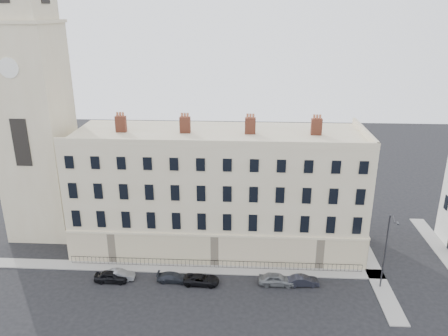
{
  "coord_description": "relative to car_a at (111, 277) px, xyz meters",
  "views": [
    {
      "loc": [
        -2.32,
        -39.84,
        29.17
      ],
      "look_at": [
        -5.09,
        10.0,
        11.19
      ],
      "focal_mm": 35.0,
      "sensor_mm": 36.0,
      "label": 1
    }
  ],
  "objects": [
    {
      "name": "pavement_terrace",
      "position": [
        7.55,
        3.03,
        -0.58
      ],
      "size": [
        48.0,
        2.0,
        0.12
      ],
      "primitive_type": "cube",
      "color": "gray",
      "rests_on": "ground"
    },
    {
      "name": "pavement_east_return",
      "position": [
        30.55,
        6.03,
        -0.58
      ],
      "size": [
        2.0,
        24.0,
        0.12
      ],
      "primitive_type": "cube",
      "color": "gray",
      "rests_on": "ground"
    },
    {
      "name": "pavement_adjacent",
      "position": [
        40.55,
        8.03,
        -0.58
      ],
      "size": [
        2.0,
        20.0,
        0.12
      ],
      "primitive_type": "cube",
      "color": "gray",
      "rests_on": "ground"
    },
    {
      "name": "church_tower",
      "position": [
        -12.45,
        12.03,
        18.02
      ],
      "size": [
        8.0,
        8.13,
        44.0
      ],
      "color": "beige",
      "rests_on": "ground"
    },
    {
      "name": "car_f",
      "position": [
        21.8,
        0.49,
        -0.06
      ],
      "size": [
        3.62,
        1.5,
        1.16
      ],
      "primitive_type": "imported",
      "rotation": [
        0.0,
        0.0,
        1.65
      ],
      "color": "black",
      "rests_on": "ground"
    },
    {
      "name": "streetlamp",
      "position": [
        30.42,
        0.46,
        4.32
      ],
      "size": [
        0.56,
        1.92,
        8.95
      ],
      "rotation": [
        0.0,
        0.0,
        -0.2
      ],
      "color": "#313136",
      "rests_on": "ground"
    },
    {
      "name": "railings",
      "position": [
        11.55,
        3.43,
        -0.09
      ],
      "size": [
        35.0,
        0.04,
        0.96
      ],
      "color": "black",
      "rests_on": "ground"
    },
    {
      "name": "car_b",
      "position": [
        0.81,
        0.5,
        -0.07
      ],
      "size": [
        3.53,
        1.32,
        1.15
      ],
      "primitive_type": "imported",
      "rotation": [
        0.0,
        0.0,
        1.6
      ],
      "color": "slate",
      "rests_on": "ground"
    },
    {
      "name": "terrace",
      "position": [
        11.58,
        10.0,
        6.85
      ],
      "size": [
        36.22,
        12.22,
        17.0
      ],
      "color": "beige",
      "rests_on": "ground"
    },
    {
      "name": "car_a",
      "position": [
        0.0,
        0.0,
        0.0
      ],
      "size": [
        3.78,
        1.53,
        1.29
      ],
      "primitive_type": "imported",
      "rotation": [
        0.0,
        0.0,
        1.57
      ],
      "color": "black",
      "rests_on": "ground"
    },
    {
      "name": "car_c",
      "position": [
        7.03,
        0.42,
        -0.11
      ],
      "size": [
        3.69,
        1.56,
        1.06
      ],
      "primitive_type": "imported",
      "rotation": [
        0.0,
        0.0,
        1.55
      ],
      "color": "#1F222A",
      "rests_on": "ground"
    },
    {
      "name": "car_e",
      "position": [
        18.81,
        0.45,
        0.05
      ],
      "size": [
        4.08,
        1.7,
        1.38
      ],
      "primitive_type": "imported",
      "rotation": [
        0.0,
        0.0,
        1.55
      ],
      "color": "slate",
      "rests_on": "ground"
    },
    {
      "name": "ground",
      "position": [
        17.55,
        -1.97,
        -0.64
      ],
      "size": [
        160.0,
        160.0,
        0.0
      ],
      "primitive_type": "plane",
      "color": "black",
      "rests_on": "ground"
    },
    {
      "name": "car_d",
      "position": [
        10.34,
        0.11,
        -0.08
      ],
      "size": [
        4.08,
        1.99,
        1.12
      ],
      "primitive_type": "imported",
      "rotation": [
        0.0,
        0.0,
        1.54
      ],
      "color": "black",
      "rests_on": "ground"
    }
  ]
}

